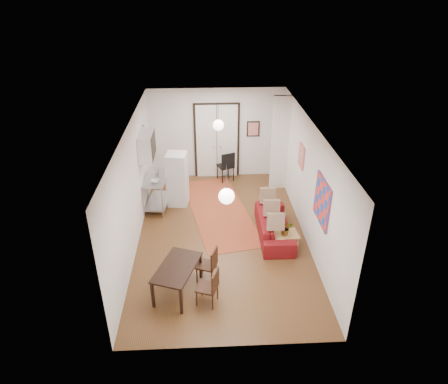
{
  "coord_description": "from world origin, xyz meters",
  "views": [
    {
      "loc": [
        -0.37,
        -8.45,
        5.86
      ],
      "look_at": [
        0.05,
        0.0,
        1.25
      ],
      "focal_mm": 32.0,
      "sensor_mm": 36.0,
      "label": 1
    }
  ],
  "objects_px": {
    "kitchen_counter": "(157,187)",
    "dining_chair_far": "(207,282)",
    "dining_table": "(177,269)",
    "coffee_table": "(281,236)",
    "black_side_chair": "(225,162)",
    "dining_chair_near": "(206,260)",
    "sofa": "(274,226)",
    "fridge": "(177,179)"
  },
  "relations": [
    {
      "from": "kitchen_counter",
      "to": "black_side_chair",
      "type": "xyz_separation_m",
      "value": [
        2.01,
        1.72,
        -0.04
      ]
    },
    {
      "from": "sofa",
      "to": "coffee_table",
      "type": "xyz_separation_m",
      "value": [
        0.07,
        -0.49,
        0.03
      ]
    },
    {
      "from": "coffee_table",
      "to": "black_side_chair",
      "type": "distance_m",
      "value": 3.99
    },
    {
      "from": "coffee_table",
      "to": "fridge",
      "type": "xyz_separation_m",
      "value": [
        -2.58,
        2.25,
        0.46
      ]
    },
    {
      "from": "dining_chair_far",
      "to": "black_side_chair",
      "type": "distance_m",
      "value": 5.59
    },
    {
      "from": "dining_table",
      "to": "dining_chair_near",
      "type": "bearing_deg",
      "value": 35.62
    },
    {
      "from": "coffee_table",
      "to": "kitchen_counter",
      "type": "xyz_separation_m",
      "value": [
        -3.15,
        2.09,
        0.3
      ]
    },
    {
      "from": "sofa",
      "to": "dining_chair_far",
      "type": "height_order",
      "value": "dining_chair_far"
    },
    {
      "from": "black_side_chair",
      "to": "sofa",
      "type": "bearing_deg",
      "value": 85.3
    },
    {
      "from": "kitchen_counter",
      "to": "dining_table",
      "type": "xyz_separation_m",
      "value": [
        0.74,
        -3.56,
        -0.03
      ]
    },
    {
      "from": "kitchen_counter",
      "to": "fridge",
      "type": "distance_m",
      "value": 0.61
    },
    {
      "from": "dining_chair_far",
      "to": "fridge",
      "type": "bearing_deg",
      "value": -149.2
    },
    {
      "from": "dining_table",
      "to": "dining_chair_near",
      "type": "distance_m",
      "value": 0.75
    },
    {
      "from": "fridge",
      "to": "dining_chair_near",
      "type": "height_order",
      "value": "fridge"
    },
    {
      "from": "sofa",
      "to": "dining_table",
      "type": "bearing_deg",
      "value": 130.7
    },
    {
      "from": "dining_chair_far",
      "to": "coffee_table",
      "type": "bearing_deg",
      "value": 153.58
    },
    {
      "from": "dining_table",
      "to": "black_side_chair",
      "type": "height_order",
      "value": "black_side_chair"
    },
    {
      "from": "coffee_table",
      "to": "kitchen_counter",
      "type": "relative_size",
      "value": 0.67
    },
    {
      "from": "dining_table",
      "to": "dining_chair_far",
      "type": "height_order",
      "value": "dining_chair_far"
    },
    {
      "from": "dining_table",
      "to": "dining_chair_far",
      "type": "bearing_deg",
      "value": -24.23
    },
    {
      "from": "sofa",
      "to": "black_side_chair",
      "type": "distance_m",
      "value": 3.51
    },
    {
      "from": "dining_chair_near",
      "to": "black_side_chair",
      "type": "bearing_deg",
      "value": -168.01
    },
    {
      "from": "coffee_table",
      "to": "dining_chair_near",
      "type": "bearing_deg",
      "value": -150.26
    },
    {
      "from": "sofa",
      "to": "dining_chair_far",
      "type": "bearing_deg",
      "value": 142.83
    },
    {
      "from": "coffee_table",
      "to": "dining_chair_far",
      "type": "xyz_separation_m",
      "value": [
        -1.81,
        -1.73,
        0.15
      ]
    },
    {
      "from": "coffee_table",
      "to": "fridge",
      "type": "distance_m",
      "value": 3.46
    },
    {
      "from": "kitchen_counter",
      "to": "dining_chair_far",
      "type": "bearing_deg",
      "value": -62.65
    },
    {
      "from": "kitchen_counter",
      "to": "dining_chair_near",
      "type": "xyz_separation_m",
      "value": [
        1.34,
        -3.13,
        -0.15
      ]
    },
    {
      "from": "kitchen_counter",
      "to": "dining_chair_far",
      "type": "relative_size",
      "value": 1.59
    },
    {
      "from": "dining_chair_far",
      "to": "black_side_chair",
      "type": "relative_size",
      "value": 0.84
    },
    {
      "from": "sofa",
      "to": "kitchen_counter",
      "type": "bearing_deg",
      "value": 63.23
    },
    {
      "from": "fridge",
      "to": "black_side_chair",
      "type": "bearing_deg",
      "value": 55.41
    },
    {
      "from": "dining_table",
      "to": "black_side_chair",
      "type": "distance_m",
      "value": 5.43
    },
    {
      "from": "dining_chair_near",
      "to": "dining_chair_far",
      "type": "bearing_deg",
      "value": 19.78
    },
    {
      "from": "kitchen_counter",
      "to": "fridge",
      "type": "height_order",
      "value": "fridge"
    },
    {
      "from": "dining_chair_near",
      "to": "fridge",
      "type": "bearing_deg",
      "value": -146.93
    },
    {
      "from": "fridge",
      "to": "dining_chair_far",
      "type": "bearing_deg",
      "value": -70.98
    },
    {
      "from": "dining_chair_far",
      "to": "black_side_chair",
      "type": "bearing_deg",
      "value": -167.04
    },
    {
      "from": "sofa",
      "to": "dining_table",
      "type": "xyz_separation_m",
      "value": [
        -2.33,
        -1.95,
        0.3
      ]
    },
    {
      "from": "sofa",
      "to": "black_side_chair",
      "type": "xyz_separation_m",
      "value": [
        -1.07,
        3.33,
        0.29
      ]
    },
    {
      "from": "dining_chair_far",
      "to": "kitchen_counter",
      "type": "bearing_deg",
      "value": -140.87
    },
    {
      "from": "fridge",
      "to": "black_side_chair",
      "type": "distance_m",
      "value": 2.14
    }
  ]
}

